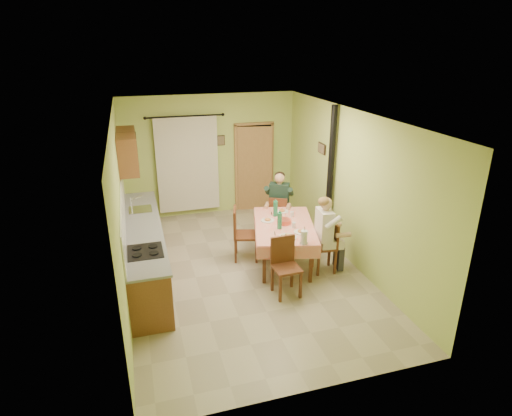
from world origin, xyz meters
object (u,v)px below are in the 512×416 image
object	(u,v)px
man_far	(279,198)
man_right	(326,226)
chair_left	(245,244)
chair_near	(286,278)
dining_table	(284,243)
chair_far	(278,224)
stove_flue	(329,196)
chair_right	(325,256)

from	to	relation	value
man_far	man_right	distance (m)	1.62
chair_left	man_right	distance (m)	1.62
man_right	chair_near	bearing A→B (deg)	125.13
dining_table	chair_near	distance (m)	1.11
dining_table	chair_left	distance (m)	0.74
chair_far	stove_flue	xyz separation A→B (m)	(0.84, -0.57, 0.74)
chair_left	chair_near	bearing A→B (deg)	28.18
chair_far	chair_near	size ratio (longest dim) A/B	0.96
chair_far	chair_left	xyz separation A→B (m)	(-0.92, -0.71, 0.00)
dining_table	chair_right	xyz separation A→B (m)	(0.59, -0.53, -0.09)
chair_far	stove_flue	distance (m)	1.25
chair_near	man_right	distance (m)	1.21
chair_far	man_far	distance (m)	0.59
chair_near	man_right	bearing A→B (deg)	-152.82
chair_far	chair_right	bearing A→B (deg)	-51.50
chair_near	chair_right	world-z (taller)	chair_near
stove_flue	man_right	bearing A→B (deg)	-117.61
chair_left	man_far	distance (m)	1.31
dining_table	man_far	bearing A→B (deg)	90.54
chair_far	man_right	size ratio (longest dim) A/B	0.67
chair_right	chair_far	bearing A→B (deg)	17.11
stove_flue	dining_table	bearing A→B (deg)	-156.58
man_far	chair_far	bearing A→B (deg)	-90.00
dining_table	man_far	size ratio (longest dim) A/B	1.43
chair_near	chair_left	world-z (taller)	chair_left
chair_far	man_far	world-z (taller)	man_far
man_right	man_far	bearing A→B (deg)	16.42
chair_left	man_far	bearing A→B (deg)	143.61
chair_near	chair_right	distance (m)	1.07
chair_right	man_far	world-z (taller)	man_far
chair_right	stove_flue	bearing A→B (deg)	-21.65
chair_far	man_right	bearing A→B (deg)	-51.91
chair_far	man_right	world-z (taller)	man_right
chair_left	dining_table	bearing A→B (deg)	78.43
chair_near	chair_far	bearing A→B (deg)	-108.64
chair_near	chair_left	xyz separation A→B (m)	(-0.31, 1.39, 0.00)
man_right	chair_far	bearing A→B (deg)	16.69
chair_far	man_far	size ratio (longest dim) A/B	0.67
stove_flue	chair_left	bearing A→B (deg)	-175.34
chair_far	chair_right	xyz separation A→B (m)	(0.33, -1.58, -0.00)
chair_near	chair_left	size ratio (longest dim) A/B	0.96
dining_table	man_far	xyz separation A→B (m)	(0.27, 1.06, 0.50)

